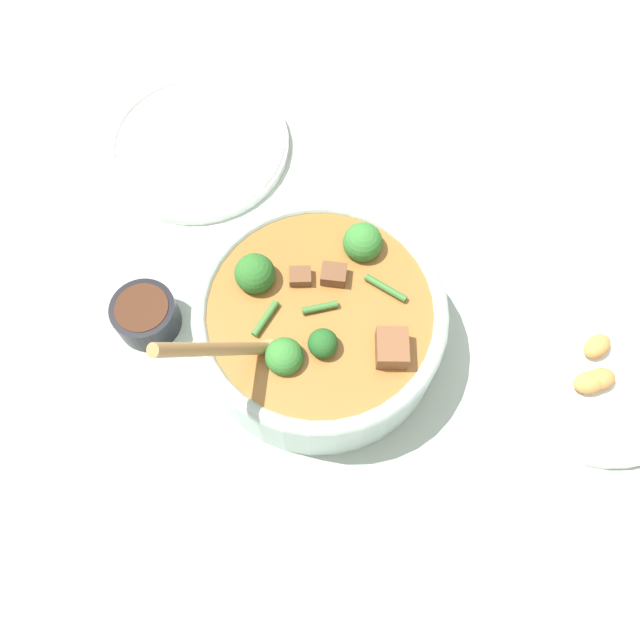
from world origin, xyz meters
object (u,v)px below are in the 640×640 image
at_px(stew_bowl, 320,322).
at_px(empty_plate, 197,144).
at_px(food_plate, 595,363).
at_px(condiment_bowl, 146,314).

bearing_deg(stew_bowl, empty_plate, -77.61).
relative_size(empty_plate, food_plate, 1.02).
height_order(stew_bowl, condiment_bowl, stew_bowl).
bearing_deg(empty_plate, stew_bowl, 102.39).
height_order(condiment_bowl, food_plate, condiment_bowl).
distance_m(condiment_bowl, food_plate, 0.50).
bearing_deg(stew_bowl, food_plate, 156.50).
relative_size(stew_bowl, condiment_bowl, 3.98).
bearing_deg(food_plate, empty_plate, -50.97).
height_order(condiment_bowl, empty_plate, condiment_bowl).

